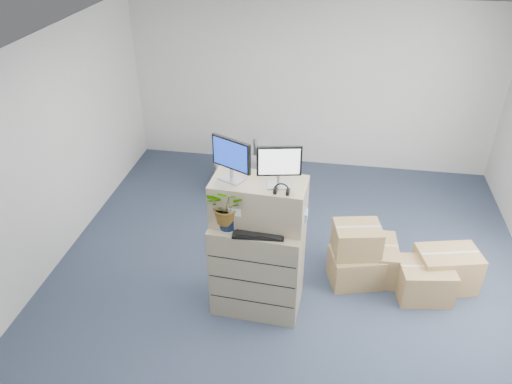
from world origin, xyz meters
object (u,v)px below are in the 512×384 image
filing_cabinet_lower (258,266)px  keyboard (259,233)px  water_bottle (270,213)px  monitor_left (231,157)px  potted_plant (227,210)px  monitor_right (279,164)px  office_chair (237,165)px

filing_cabinet_lower → keyboard: size_ratio=2.16×
filing_cabinet_lower → water_bottle: water_bottle is taller
monitor_left → potted_plant: 0.54m
monitor_left → keyboard: bearing=-9.0°
monitor_left → potted_plant: bearing=-68.3°
monitor_right → office_chair: monitor_right is taller
monitor_right → monitor_left: bearing=163.8°
monitor_left → filing_cabinet_lower: bearing=16.6°
office_chair → water_bottle: bearing=91.8°
monitor_right → filing_cabinet_lower: bearing=170.5°
filing_cabinet_lower → monitor_left: monitor_left is taller
filing_cabinet_lower → office_chair: size_ratio=1.55×
monitor_right → potted_plant: (-0.50, -0.14, -0.50)m
office_chair → keyboard: bearing=88.8°
monitor_left → office_chair: monitor_left is taller
monitor_right → keyboard: size_ratio=0.83×
monitor_right → water_bottle: bearing=152.5°
potted_plant → filing_cabinet_lower: bearing=25.0°
keyboard → office_chair: 3.02m
monitor_right → water_bottle: size_ratio=1.70×
monitor_right → water_bottle: 0.61m
keyboard → office_chair: keyboard is taller
monitor_left → office_chair: size_ratio=0.62×
filing_cabinet_lower → potted_plant: (-0.29, -0.14, 0.81)m
filing_cabinet_lower → monitor_left: size_ratio=2.49×
keyboard → potted_plant: size_ratio=1.08×
monitor_left → potted_plant: (-0.02, -0.19, -0.51)m
filing_cabinet_lower → monitor_left: (-0.28, 0.05, 1.32)m
water_bottle → office_chair: 2.89m
monitor_left → keyboard: 0.83m
monitor_right → office_chair: 3.18m
monitor_left → office_chair: 3.03m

